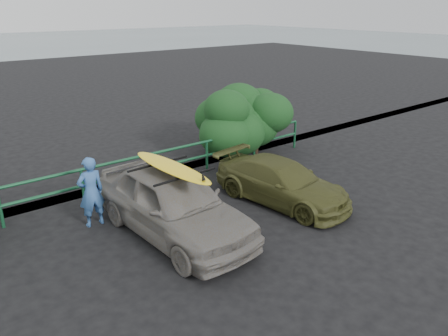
# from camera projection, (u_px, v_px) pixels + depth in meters

# --- Properties ---
(ground) EXTENTS (80.00, 80.00, 0.00)m
(ground) POSITION_uv_depth(u_px,v_px,m) (234.00, 278.00, 8.46)
(ground) COLOR black
(guardrail) EXTENTS (14.00, 0.08, 1.04)m
(guardrail) POSITION_uv_depth(u_px,v_px,m) (118.00, 178.00, 11.95)
(guardrail) COLOR #164E2D
(guardrail) RESTS_ON ground
(shrub_right) EXTENTS (3.20, 2.40, 2.19)m
(shrub_right) POSITION_uv_depth(u_px,v_px,m) (245.00, 125.00, 15.02)
(shrub_right) COLOR #18421A
(shrub_right) RESTS_ON ground
(sedan) EXTENTS (2.04, 4.64, 1.55)m
(sedan) POSITION_uv_depth(u_px,v_px,m) (173.00, 203.00, 9.85)
(sedan) COLOR slate
(sedan) RESTS_ON ground
(olive_vehicle) EXTENTS (2.11, 4.06, 1.13)m
(olive_vehicle) POSITION_uv_depth(u_px,v_px,m) (282.00, 182.00, 11.58)
(olive_vehicle) COLOR #464820
(olive_vehicle) RESTS_ON ground
(man) EXTENTS (0.63, 0.42, 1.72)m
(man) POSITION_uv_depth(u_px,v_px,m) (91.00, 192.00, 10.24)
(man) COLOR #3866A9
(man) RESTS_ON ground
(roof_rack) EXTENTS (1.63, 1.18, 0.05)m
(roof_rack) POSITION_uv_depth(u_px,v_px,m) (171.00, 170.00, 9.57)
(roof_rack) COLOR black
(roof_rack) RESTS_ON sedan
(surfboard) EXTENTS (0.69, 2.74, 0.08)m
(surfboard) POSITION_uv_depth(u_px,v_px,m) (171.00, 167.00, 9.55)
(surfboard) COLOR yellow
(surfboard) RESTS_ON roof_rack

